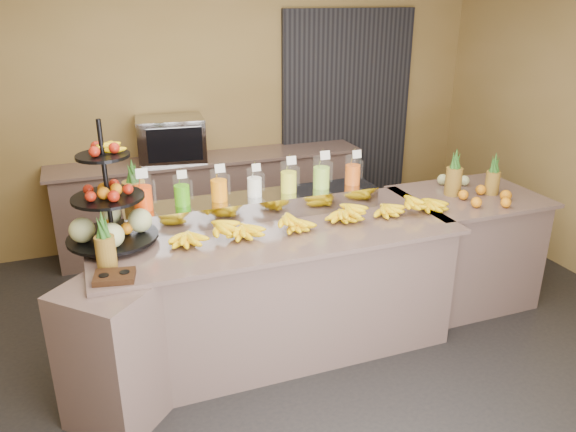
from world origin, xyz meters
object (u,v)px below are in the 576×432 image
banana_heap (319,214)px  condiment_caddy (115,277)px  right_fruit_pile (478,190)px  fruit_stand (116,213)px  oven_warmer (171,139)px  pitcher_tray (255,206)px

banana_heap → condiment_caddy: banana_heap is taller
condiment_caddy → right_fruit_pile: 2.82m
fruit_stand → condiment_caddy: 0.55m
banana_heap → fruit_stand: (-1.34, 0.17, 0.14)m
fruit_stand → oven_warmer: fruit_stand is taller
condiment_caddy → fruit_stand: bearing=82.2°
condiment_caddy → oven_warmer: oven_warmer is taller
pitcher_tray → right_fruit_pile: size_ratio=4.37×
banana_heap → right_fruit_pile: (1.39, 0.05, -0.00)m
pitcher_tray → oven_warmer: oven_warmer is taller
right_fruit_pile → pitcher_tray: bearing=171.4°
fruit_stand → right_fruit_pile: (2.72, -0.11, -0.14)m
right_fruit_pile → banana_heap: bearing=-177.8°
fruit_stand → pitcher_tray: bearing=8.8°
banana_heap → fruit_stand: 1.36m
pitcher_tray → right_fruit_pile: 1.77m
oven_warmer → pitcher_tray: bearing=-73.9°
banana_heap → right_fruit_pile: right_fruit_pile is taller
condiment_caddy → right_fruit_pile: right_fruit_pile is taller
condiment_caddy → right_fruit_pile: bearing=8.1°
pitcher_tray → oven_warmer: 1.70m
oven_warmer → condiment_caddy: bearing=-101.9°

